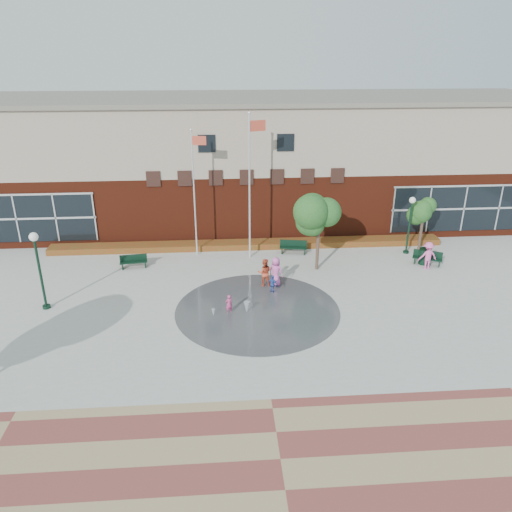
{
  "coord_description": "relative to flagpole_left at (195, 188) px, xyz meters",
  "views": [
    {
      "loc": [
        -1.71,
        -19.34,
        12.52
      ],
      "look_at": [
        0.0,
        4.0,
        2.6
      ],
      "focal_mm": 35.0,
      "sensor_mm": 36.0,
      "label": 1
    }
  ],
  "objects": [
    {
      "name": "plaza_concrete",
      "position": [
        3.29,
        -6.59,
        -4.47
      ],
      "size": [
        46.0,
        18.0,
        0.01
      ],
      "primitive_type": "cube",
      "color": "#A8A8A0",
      "rests_on": "ground"
    },
    {
      "name": "person_bench",
      "position": [
        13.89,
        -3.19,
        -3.61
      ],
      "size": [
        1.14,
        0.68,
        1.72
      ],
      "primitive_type": "imported",
      "rotation": [
        0.0,
        0.0,
        3.19
      ],
      "color": "pink",
      "rests_on": "ground"
    },
    {
      "name": "water_jet_b",
      "position": [
        1.04,
        -8.06,
        -4.47
      ],
      "size": [
        0.17,
        0.17,
        0.39
      ],
      "primitive_type": "cone",
      "rotation": [
        3.14,
        0.0,
        0.0
      ],
      "color": "white",
      "rests_on": "ground"
    },
    {
      "name": "child_splash",
      "position": [
        1.84,
        -7.78,
        -3.96
      ],
      "size": [
        0.44,
        0.37,
        1.03
      ],
      "primitive_type": "imported",
      "rotation": [
        0.0,
        0.0,
        3.53
      ],
      "color": "#C83D7B",
      "rests_on": "ground"
    },
    {
      "name": "adult_pink",
      "position": [
        4.53,
        -4.76,
        -3.63
      ],
      "size": [
        0.98,
        0.91,
        1.69
      ],
      "primitive_type": "imported",
      "rotation": [
        0.0,
        0.0,
        2.54
      ],
      "color": "#DC5BB1",
      "rests_on": "ground"
    },
    {
      "name": "lamp_left",
      "position": [
        -7.54,
        -6.58,
        -1.89
      ],
      "size": [
        0.44,
        0.44,
        4.16
      ],
      "color": "black",
      "rests_on": "ground"
    },
    {
      "name": "paver_band",
      "position": [
        3.29,
        -17.59,
        -4.47
      ],
      "size": [
        46.0,
        6.0,
        0.01
      ],
      "primitive_type": "cube",
      "color": "brown",
      "rests_on": "ground"
    },
    {
      "name": "flagpole_left",
      "position": [
        0.0,
        0.0,
        0.0
      ],
      "size": [
        0.94,
        0.18,
        8.03
      ],
      "rotation": [
        0.0,
        0.0,
        -0.11
      ],
      "color": "white",
      "rests_on": "ground"
    },
    {
      "name": "flagpole_right",
      "position": [
        3.39,
        -0.62,
        0.58
      ],
      "size": [
        1.07,
        0.43,
        9.04
      ],
      "rotation": [
        0.0,
        0.0,
        0.32
      ],
      "color": "white",
      "rests_on": "ground"
    },
    {
      "name": "bench_mid",
      "position": [
        6.18,
        -0.25,
        -4.19
      ],
      "size": [
        1.8,
        0.78,
        0.88
      ],
      "rotation": [
        0.0,
        0.0,
        -0.18
      ],
      "color": "black",
      "rests_on": "ground"
    },
    {
      "name": "tree_mid",
      "position": [
        7.25,
        -2.79,
        -1.11
      ],
      "size": [
        2.74,
        2.74,
        4.62
      ],
      "color": "#402D24",
      "rests_on": "ground"
    },
    {
      "name": "water_jet_a",
      "position": [
        2.73,
        -7.83,
        -4.47
      ],
      "size": [
        0.31,
        0.31,
        0.6
      ],
      "primitive_type": "cone",
      "rotation": [
        3.14,
        0.0,
        0.0
      ],
      "color": "white",
      "rests_on": "ground"
    },
    {
      "name": "ground",
      "position": [
        3.29,
        -10.59,
        -4.47
      ],
      "size": [
        120.0,
        120.0,
        0.0
      ],
      "primitive_type": "plane",
      "color": "#666056",
      "rests_on": "ground"
    },
    {
      "name": "library_building",
      "position": [
        3.29,
        6.89,
        0.17
      ],
      "size": [
        44.4,
        10.4,
        9.2
      ],
      "color": "#5B1D0F",
      "rests_on": "ground"
    },
    {
      "name": "flower_bed",
      "position": [
        3.29,
        1.01,
        -4.47
      ],
      "size": [
        26.0,
        1.2,
        0.4
      ],
      "primitive_type": "cube",
      "color": "#A9140F",
      "rests_on": "ground"
    },
    {
      "name": "lamp_right",
      "position": [
        13.53,
        -0.71,
        -2.12
      ],
      "size": [
        0.4,
        0.4,
        3.79
      ],
      "color": "black",
      "rests_on": "ground"
    },
    {
      "name": "bench_left",
      "position": [
        -3.8,
        -1.8,
        -4.21
      ],
      "size": [
        1.67,
        0.66,
        0.82
      ],
      "rotation": [
        0.0,
        0.0,
        0.13
      ],
      "color": "black",
      "rests_on": "ground"
    },
    {
      "name": "trash_can",
      "position": [
        13.98,
        -2.5,
        -3.95
      ],
      "size": [
        0.63,
        0.63,
        1.03
      ],
      "color": "black",
      "rests_on": "ground"
    },
    {
      "name": "bench_right",
      "position": [
        14.15,
        -2.64,
        -4.19
      ],
      "size": [
        1.77,
        1.17,
        0.87
      ],
      "rotation": [
        0.0,
        0.0,
        -0.43
      ],
      "color": "black",
      "rests_on": "ground"
    },
    {
      "name": "child_blue",
      "position": [
        4.27,
        -5.69,
        -3.95
      ],
      "size": [
        0.64,
        0.57,
        1.04
      ],
      "primitive_type": "imported",
      "rotation": [
        0.0,
        0.0,
        2.48
      ],
      "color": "#3057AE",
      "rests_on": "ground"
    },
    {
      "name": "splash_pad",
      "position": [
        3.29,
        -7.59,
        -4.47
      ],
      "size": [
        8.4,
        8.4,
        0.01
      ],
      "primitive_type": "cylinder",
      "color": "#383A3D",
      "rests_on": "ground"
    },
    {
      "name": "adult_red",
      "position": [
        3.9,
        -4.8,
        -3.65
      ],
      "size": [
        0.82,
        0.65,
        1.64
      ],
      "primitive_type": "imported",
      "rotation": [
        0.0,
        0.0,
        3.11
      ],
      "color": "#CA492D",
      "rests_on": "ground"
    },
    {
      "name": "tree_small_right",
      "position": [
        14.56,
        -0.23,
        -1.91
      ],
      "size": [
        2.05,
        2.05,
        3.5
      ],
      "color": "#402D24",
      "rests_on": "ground"
    }
  ]
}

